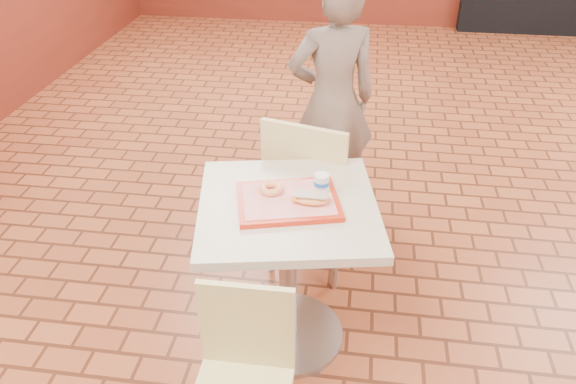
# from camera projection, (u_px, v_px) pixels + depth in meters

# --- Properties ---
(room_shell) EXTENTS (8.01, 10.01, 3.01)m
(room_shell) POSITION_uv_depth(u_px,v_px,m) (539.00, 11.00, 2.54)
(room_shell) COLOR brown
(room_shell) RESTS_ON ground
(wainscot_band) EXTENTS (8.00, 10.00, 1.00)m
(wainscot_band) POSITION_uv_depth(u_px,v_px,m) (495.00, 196.00, 3.09)
(wainscot_band) COLOR #5A1C11
(wainscot_band) RESTS_ON ground
(main_table) EXTENTS (0.78, 0.78, 0.82)m
(main_table) POSITION_uv_depth(u_px,v_px,m) (288.00, 252.00, 2.59)
(main_table) COLOR #B2A78F
(main_table) RESTS_ON ground
(chair_main_front) EXTENTS (0.37, 0.37, 0.80)m
(chair_main_front) POSITION_uv_depth(u_px,v_px,m) (243.00, 373.00, 2.14)
(chair_main_front) COLOR tan
(chair_main_front) RESTS_ON ground
(chair_main_back) EXTENTS (0.56, 0.56, 0.98)m
(chair_main_back) POSITION_uv_depth(u_px,v_px,m) (311.00, 189.00, 3.05)
(chair_main_back) COLOR #D2C17E
(chair_main_back) RESTS_ON ground
(customer) EXTENTS (0.66, 0.55, 1.55)m
(customer) POSITION_uv_depth(u_px,v_px,m) (332.00, 101.00, 3.48)
(customer) COLOR #675850
(customer) RESTS_ON ground
(serving_tray) EXTENTS (0.44, 0.34, 0.03)m
(serving_tray) POSITION_uv_depth(u_px,v_px,m) (288.00, 201.00, 2.44)
(serving_tray) COLOR #B1210D
(serving_tray) RESTS_ON main_table
(ring_donut) EXTENTS (0.12, 0.12, 0.03)m
(ring_donut) POSITION_uv_depth(u_px,v_px,m) (271.00, 189.00, 2.47)
(ring_donut) COLOR #DD8250
(ring_donut) RESTS_ON serving_tray
(long_john_donut) EXTENTS (0.16, 0.08, 0.05)m
(long_john_donut) POSITION_uv_depth(u_px,v_px,m) (310.00, 199.00, 2.39)
(long_john_donut) COLOR #EA8D44
(long_john_donut) RESTS_ON serving_tray
(paper_cup) EXTENTS (0.07, 0.07, 0.09)m
(paper_cup) POSITION_uv_depth(u_px,v_px,m) (321.00, 183.00, 2.46)
(paper_cup) COLOR silver
(paper_cup) RESTS_ON serving_tray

